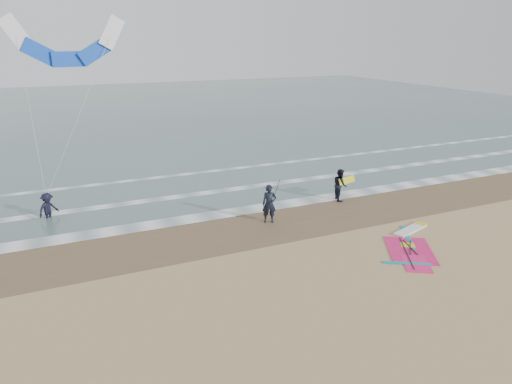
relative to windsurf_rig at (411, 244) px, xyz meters
name	(u,v)px	position (x,y,z in m)	size (l,w,h in m)	color
ground	(345,273)	(-4.36, -1.00, -0.03)	(120.00, 120.00, 0.00)	tan
sea_water	(137,111)	(-4.36, 47.00, -0.02)	(120.00, 80.00, 0.02)	#47605E
wet_sand_band	(279,222)	(-4.36, 5.00, -0.03)	(120.00, 5.00, 0.01)	brown
foam_waterline	(247,196)	(-4.36, 9.45, 0.00)	(120.00, 9.15, 0.02)	white
windsurf_rig	(411,244)	(0.00, 0.00, 0.00)	(4.75, 4.49, 0.11)	white
person_standing	(269,204)	(-4.86, 5.17, 0.98)	(0.74, 0.49, 2.03)	black
person_walking	(340,185)	(0.43, 6.63, 0.92)	(0.92, 0.72, 1.90)	black
person_wading	(47,203)	(-15.37, 10.39, 0.86)	(1.14, 0.66, 1.77)	black
held_pole	(275,195)	(-4.56, 5.17, 1.46)	(0.17, 0.86, 1.82)	black
carried_kiteboard	(347,180)	(0.83, 6.53, 1.17)	(1.30, 0.51, 0.39)	yellow
surf_kite	(67,46)	(-13.34, 12.67, 8.70)	(6.30, 2.47, 9.19)	white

